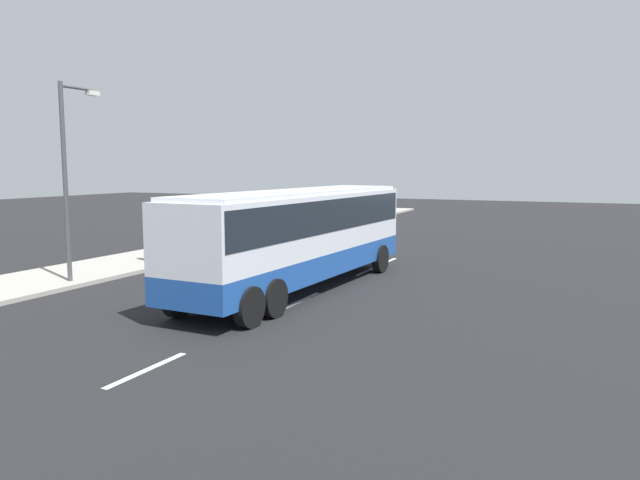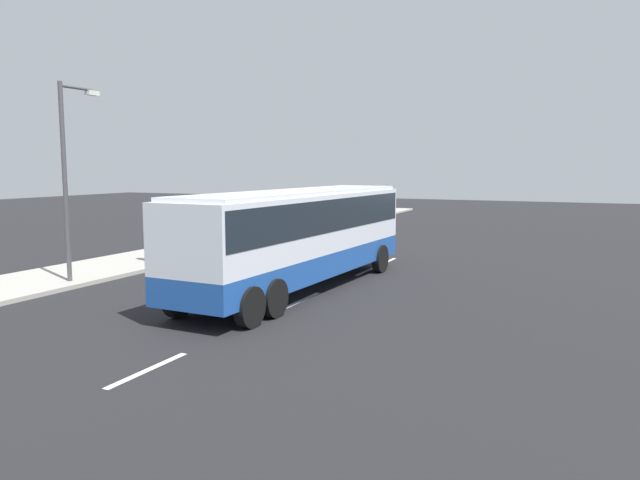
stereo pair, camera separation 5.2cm
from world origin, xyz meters
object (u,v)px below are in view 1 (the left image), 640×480
pedestrian_near_curb (148,238)px  street_lamp (69,168)px  coach_bus (300,229)px  pedestrian_at_crossing (176,236)px

pedestrian_near_curb → street_lamp: size_ratio=0.24×
coach_bus → pedestrian_near_curb: bearing=78.3°
coach_bus → pedestrian_at_crossing: bearing=66.8°
street_lamp → pedestrian_at_crossing: bearing=4.8°
pedestrian_near_curb → street_lamp: (-4.54, -0.53, 3.00)m
coach_bus → street_lamp: bearing=109.9°
pedestrian_at_crossing → street_lamp: 7.18m
pedestrian_near_curb → pedestrian_at_crossing: size_ratio=1.10×
coach_bus → pedestrian_near_curb: size_ratio=7.18×
pedestrian_near_curb → pedestrian_at_crossing: (1.91, 0.01, -0.10)m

